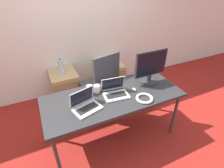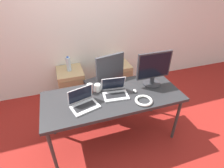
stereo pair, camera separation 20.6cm
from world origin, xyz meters
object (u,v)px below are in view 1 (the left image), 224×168
laptop_left (86,105)px  mouse (134,89)px  office_chair (100,89)px  cabinet_right (110,76)px  cabinet_left (65,87)px  water_bottle (61,67)px  monitor (151,67)px  laptop_right (115,91)px  cable_coil (144,98)px  coffee_cup_white (97,89)px  coffee_cup_brown (90,90)px

laptop_left → mouse: 0.68m
office_chair → cabinet_right: office_chair is taller
cabinet_left → laptop_left: bearing=-88.1°
water_bottle → monitor: size_ratio=0.57×
cabinet_right → laptop_left: bearing=-124.6°
water_bottle → laptop_left: laptop_left is taller
monitor → mouse: size_ratio=7.21×
water_bottle → laptop_right: bearing=-68.4°
cable_coil → laptop_right: bearing=139.0°
cable_coil → mouse: bearing=94.5°
coffee_cup_white → cable_coil: 0.61m
cabinet_right → coffee_cup_white: (-0.63, -1.00, 0.50)m
monitor → cabinet_left: bearing=133.3°
office_chair → mouse: (0.23, -0.65, 0.34)m
office_chair → coffee_cup_white: size_ratio=11.02×
cabinet_left → cabinet_right: bearing=0.0°
coffee_cup_brown → monitor: bearing=-4.9°
laptop_left → mouse: bearing=5.5°
laptop_left → coffee_cup_brown: size_ratio=2.85×
office_chair → monitor: size_ratio=2.29×
laptop_left → coffee_cup_white: (0.23, 0.24, 0.00)m
laptop_left → coffee_cup_white: 0.33m
office_chair → cabinet_left: size_ratio=1.92×
office_chair → laptop_left: (-0.45, -0.72, 0.37)m
laptop_right → coffee_cup_brown: bearing=153.5°
laptop_left → monitor: size_ratio=0.75×
office_chair → cabinet_left: (-0.49, 0.53, -0.13)m
water_bottle → coffee_cup_brown: 1.03m
monitor → coffee_cup_white: monitor is taller
water_bottle → laptop_right: laptop_right is taller
coffee_cup_white → laptop_right: bearing=-38.1°
water_bottle → laptop_left: 1.25m
cabinet_left → coffee_cup_brown: 1.15m
water_bottle → cable_coil: size_ratio=1.27×
laptop_left → cable_coil: (0.70, -0.15, -0.03)m
cable_coil → coffee_cup_white: bearing=140.2°
cable_coil → cabinet_right: bearing=83.3°
monitor → coffee_cup_white: bearing=174.1°
cabinet_left → coffee_cup_brown: bearing=-80.4°
laptop_left → laptop_right: size_ratio=1.08×
monitor → water_bottle: bearing=133.3°
office_chair → laptop_right: size_ratio=3.30×
laptop_right → monitor: monitor is taller
cabinet_right → monitor: monitor is taller
coffee_cup_white → cable_coil: bearing=-39.8°
laptop_right → mouse: size_ratio=5.00×
mouse → cable_coil: same height
coffee_cup_brown → laptop_left: bearing=-118.5°
cabinet_left → laptop_left: size_ratio=1.59×
coffee_cup_white → cable_coil: size_ratio=0.46×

